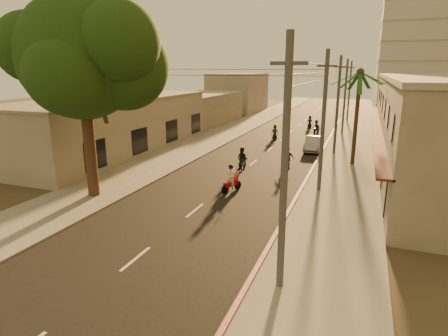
{
  "coord_description": "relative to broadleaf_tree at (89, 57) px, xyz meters",
  "views": [
    {
      "loc": [
        8.55,
        -16.15,
        7.83
      ],
      "look_at": [
        0.53,
        5.33,
        1.74
      ],
      "focal_mm": 30.0,
      "sensor_mm": 36.0,
      "label": 1
    }
  ],
  "objects": [
    {
      "name": "palm_tree",
      "position": [
        14.61,
        13.86,
        -1.33
      ],
      "size": [
        5.0,
        5.0,
        8.2
      ],
      "color": "black",
      "rests_on": "ground"
    },
    {
      "name": "left_building",
      "position": [
        -7.37,
        11.86,
        -5.88
      ],
      "size": [
        8.2,
        24.2,
        5.2
      ],
      "color": "gray",
      "rests_on": "ground"
    },
    {
      "name": "shophouse_row",
      "position": [
        20.57,
        15.86,
        -4.83
      ],
      "size": [
        8.8,
        34.2,
        7.3
      ],
      "color": "gray",
      "rests_on": "ground"
    },
    {
      "name": "filler_left_far",
      "position": [
        -7.39,
        49.86,
        -4.98
      ],
      "size": [
        8.0,
        14.0,
        7.0
      ],
      "primitive_type": "cube",
      "color": "gray",
      "rests_on": "ground"
    },
    {
      "name": "scooter_far_a",
      "position": [
        5.84,
        23.19,
        -7.69
      ],
      "size": [
        1.04,
        1.74,
        1.73
      ],
      "rotation": [
        0.0,
        0.0,
        0.23
      ],
      "color": "black",
      "rests_on": "ground"
    },
    {
      "name": "broadleaf_tree",
      "position": [
        0.0,
        0.0,
        0.0
      ],
      "size": [
        9.6,
        8.7,
        12.1
      ],
      "color": "black",
      "rests_on": "ground"
    },
    {
      "name": "curb_stripe",
      "position": [
        11.71,
        12.86,
        -8.38
      ],
      "size": [
        0.2,
        60.0,
        0.2
      ],
      "primitive_type": "cube",
      "color": "#B3131F",
      "rests_on": "ground"
    },
    {
      "name": "filler_left_near",
      "position": [
        -7.39,
        31.86,
        -6.28
      ],
      "size": [
        8.0,
        14.0,
        4.4
      ],
      "primitive_type": "cube",
      "color": "gray",
      "rests_on": "ground"
    },
    {
      "name": "scooter_far_c",
      "position": [
        8.33,
        33.58,
        -7.71
      ],
      "size": [
        0.92,
        1.73,
        1.7
      ],
      "rotation": [
        0.0,
        0.0,
        0.13
      ],
      "color": "black",
      "rests_on": "ground"
    },
    {
      "name": "scooter_mid_a",
      "position": [
        6.44,
        9.24,
        -7.63
      ],
      "size": [
        0.93,
        1.92,
        1.88
      ],
      "rotation": [
        0.0,
        0.0,
        0.05
      ],
      "color": "black",
      "rests_on": "ground"
    },
    {
      "name": "scooter_red",
      "position": [
        7.42,
        3.73,
        -7.64
      ],
      "size": [
        1.02,
        1.82,
        1.88
      ],
      "rotation": [
        0.0,
        0.0,
        -0.36
      ],
      "color": "black",
      "rests_on": "ground"
    },
    {
      "name": "ground",
      "position": [
        6.61,
        -2.14,
        -8.48
      ],
      "size": [
        160.0,
        160.0,
        0.0
      ],
      "primitive_type": "plane",
      "color": "#383023",
      "rests_on": "ground"
    },
    {
      "name": "distant_tower",
      "position": [
        22.61,
        53.86,
        5.52
      ],
      "size": [
        12.1,
        12.1,
        28.0
      ],
      "color": "#B7B5B2",
      "rests_on": "ground"
    },
    {
      "name": "filler_right",
      "position": [
        20.61,
        42.86,
        -5.48
      ],
      "size": [
        8.0,
        14.0,
        6.0
      ],
      "primitive_type": "cube",
      "color": "gray",
      "rests_on": "ground"
    },
    {
      "name": "scooter_mid_b",
      "position": [
        9.73,
        10.88,
        -7.66
      ],
      "size": [
        1.21,
        1.79,
        1.8
      ],
      "rotation": [
        0.0,
        0.0,
        0.27
      ],
      "color": "black",
      "rests_on": "ground"
    },
    {
      "name": "sidewalk_left",
      "position": [
        -0.89,
        17.86,
        -8.42
      ],
      "size": [
        5.0,
        140.0,
        0.12
      ],
      "primitive_type": "cube",
      "color": "slate",
      "rests_on": "ground"
    },
    {
      "name": "parked_car",
      "position": [
        10.78,
        18.56,
        -7.77
      ],
      "size": [
        1.66,
        4.34,
        1.41
      ],
      "primitive_type": "imported",
      "rotation": [
        0.0,
        0.0,
        0.02
      ],
      "color": "#919398",
      "rests_on": "ground"
    },
    {
      "name": "scooter_far_b",
      "position": [
        9.72,
        29.37,
        -7.69
      ],
      "size": [
        1.33,
        1.71,
        1.71
      ],
      "rotation": [
        0.0,
        0.0,
        -0.25
      ],
      "color": "black",
      "rests_on": "ground"
    },
    {
      "name": "road",
      "position": [
        6.61,
        17.86,
        -8.47
      ],
      "size": [
        10.0,
        140.0,
        0.02
      ],
      "primitive_type": "cube",
      "color": "black",
      "rests_on": "ground"
    },
    {
      "name": "utility_poles",
      "position": [
        12.81,
        17.86,
        -1.94
      ],
      "size": [
        1.2,
        48.26,
        9.0
      ],
      "color": "#38383A",
      "rests_on": "ground"
    },
    {
      "name": "sidewalk_right",
      "position": [
        14.11,
        17.86,
        -8.42
      ],
      "size": [
        5.0,
        140.0,
        0.12
      ],
      "primitive_type": "cube",
      "color": "slate",
      "rests_on": "ground"
    }
  ]
}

